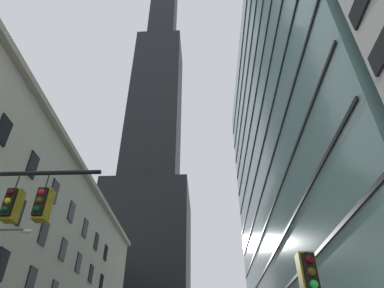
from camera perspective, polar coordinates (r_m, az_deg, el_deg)
The scene contains 3 objects.
dark_skyscraper at distance 105.23m, azimuth -6.62°, elevation 0.53°, with size 22.63×22.63×204.39m.
glass_office_midrise at distance 47.22m, azimuth 21.66°, elevation -0.82°, with size 17.74×51.96×52.29m.
traffic_light_near_right at distance 9.02m, azimuth 19.71°, elevation -21.82°, with size 0.40×0.63×3.95m.
Camera 1 is at (3.86, -6.12, 1.56)m, focal length 31.17 mm.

